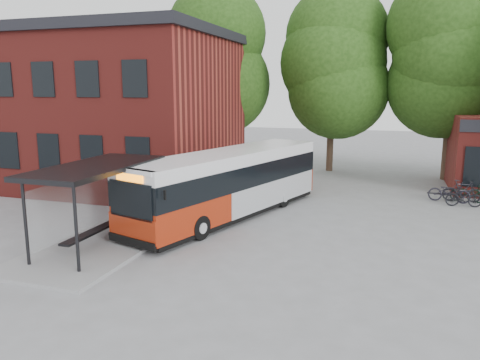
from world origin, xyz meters
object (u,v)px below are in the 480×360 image
(bicycle_1, at_px, (462,191))
(bicycle_0, at_px, (449,192))
(bus_shelter, at_px, (98,206))
(city_bus, at_px, (230,184))
(bicycle_3, at_px, (464,197))
(bicycle_2, at_px, (468,193))

(bicycle_1, bearing_deg, bicycle_0, 113.64)
(bus_shelter, height_order, bicycle_1, bus_shelter)
(city_bus, bearing_deg, bicycle_1, 48.84)
(bus_shelter, bearing_deg, bicycle_1, 41.01)
(bicycle_0, relative_size, bicycle_3, 1.19)
(bicycle_0, distance_m, bicycle_2, 0.94)
(bus_shelter, relative_size, bicycle_2, 4.26)
(city_bus, distance_m, bicycle_3, 10.94)
(bicycle_1, distance_m, bicycle_2, 0.30)
(bus_shelter, relative_size, bicycle_3, 4.40)
(bicycle_1, relative_size, bicycle_2, 1.07)
(bus_shelter, distance_m, bicycle_2, 17.17)
(bus_shelter, height_order, bicycle_0, bus_shelter)
(bus_shelter, xyz_separation_m, city_bus, (2.97, 5.12, -0.05))
(bicycle_0, bearing_deg, city_bus, 132.98)
(bus_shelter, bearing_deg, bicycle_2, 40.49)
(bicycle_3, bearing_deg, bicycle_0, 31.56)
(city_bus, distance_m, bicycle_1, 11.49)
(bicycle_0, height_order, bicycle_2, bicycle_0)
(bicycle_0, bearing_deg, bicycle_2, -59.60)
(city_bus, bearing_deg, bicycle_2, 48.29)
(city_bus, xyz_separation_m, bicycle_0, (9.18, 5.70, -0.90))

